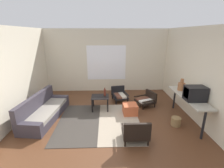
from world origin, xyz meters
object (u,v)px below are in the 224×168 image
object	(u,v)px
coffee_table	(100,99)
glass_bottle	(105,92)
armchair_by_window	(119,94)
armchair_corner	(147,99)
ottoman_orange	(130,109)
crt_television	(195,93)
clay_vase	(181,86)
wicker_basket	(176,122)
console_shelf	(188,98)
couch	(44,111)
armchair_striped_foreground	(136,132)

from	to	relation	value
coffee_table	glass_bottle	bearing A→B (deg)	28.23
armchair_by_window	armchair_corner	distance (m)	1.07
ottoman_orange	crt_television	bearing A→B (deg)	-26.82
crt_television	ottoman_orange	bearing A→B (deg)	153.18
coffee_table	glass_bottle	size ratio (longest dim) A/B	2.11
ottoman_orange	clay_vase	xyz separation A→B (m)	(1.58, -0.00, 0.77)
ottoman_orange	glass_bottle	distance (m)	1.02
crt_television	glass_bottle	bearing A→B (deg)	152.18
wicker_basket	ottoman_orange	bearing A→B (deg)	148.71
coffee_table	wicker_basket	size ratio (longest dim) A/B	2.24
console_shelf	clay_vase	xyz separation A→B (m)	(0.00, 0.49, 0.21)
couch	ottoman_orange	distance (m)	2.68
glass_bottle	clay_vase	bearing A→B (deg)	-10.98
couch	armchair_by_window	bearing A→B (deg)	28.40
armchair_corner	crt_television	bearing A→B (deg)	-58.42
armchair_striped_foreground	armchair_corner	distance (m)	2.20
glass_bottle	armchair_corner	bearing A→B (deg)	6.89
couch	console_shelf	size ratio (longest dim) A/B	1.15
crt_television	clay_vase	xyz separation A→B (m)	(0.00, 0.80, -0.06)
armchair_striped_foreground	glass_bottle	distance (m)	2.04
armchair_by_window	armchair_corner	size ratio (longest dim) A/B	0.95
coffee_table	armchair_corner	xyz separation A→B (m)	(1.66, 0.27, -0.14)
clay_vase	glass_bottle	bearing A→B (deg)	169.02
armchair_by_window	wicker_basket	world-z (taller)	armchair_by_window
armchair_corner	glass_bottle	xyz separation A→B (m)	(-1.50, -0.18, 0.35)
ottoman_orange	armchair_by_window	bearing A→B (deg)	102.62
coffee_table	glass_bottle	distance (m)	0.28
armchair_striped_foreground	armchair_corner	world-z (taller)	armchair_striped_foreground
wicker_basket	glass_bottle	bearing A→B (deg)	149.34
console_shelf	clay_vase	world-z (taller)	clay_vase
armchair_by_window	wicker_basket	distance (m)	2.38
couch	armchair_corner	bearing A→B (deg)	13.47
wicker_basket	crt_television	bearing A→B (deg)	-10.41
armchair_by_window	armchair_striped_foreground	bearing A→B (deg)	-85.81
coffee_table	crt_television	size ratio (longest dim) A/B	1.15
armchair_by_window	glass_bottle	size ratio (longest dim) A/B	2.62
ottoman_orange	crt_television	world-z (taller)	crt_television
armchair_striped_foreground	glass_bottle	world-z (taller)	glass_bottle
couch	armchair_corner	distance (m)	3.46
armchair_by_window	wicker_basket	size ratio (longest dim) A/B	2.78
wicker_basket	console_shelf	bearing A→B (deg)	32.20
glass_bottle	wicker_basket	bearing A→B (deg)	-30.66
couch	coffee_table	xyz separation A→B (m)	(1.70, 0.54, 0.14)
armchair_corner	glass_bottle	distance (m)	1.56
ottoman_orange	console_shelf	bearing A→B (deg)	-17.10
armchair_corner	ottoman_orange	bearing A→B (deg)	-137.10
armchair_by_window	ottoman_orange	size ratio (longest dim) A/B	1.65
ottoman_orange	wicker_basket	world-z (taller)	ottoman_orange
couch	coffee_table	bearing A→B (deg)	17.57
armchair_striped_foreground	console_shelf	world-z (taller)	console_shelf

